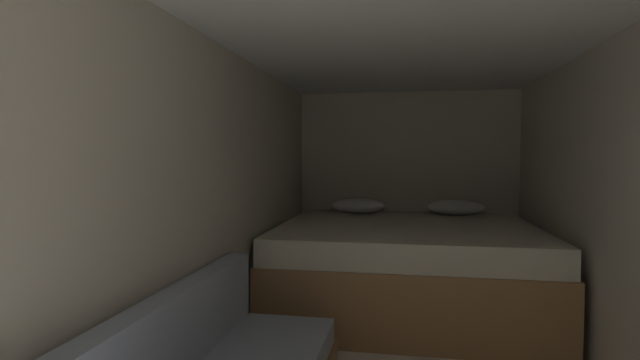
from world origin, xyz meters
The scene contains 4 objects.
wall_back centered at (0.00, 4.79, 1.02)m, with size 2.41×0.05×2.04m, color beige.
wall_left centered at (-1.18, 2.06, 1.02)m, with size 0.05×5.40×2.04m, color beige.
ceiling_slab centered at (0.00, 2.06, 2.06)m, with size 2.41×5.40×0.05m, color white.
bed centered at (0.00, 3.75, 0.38)m, with size 2.19×1.95×0.90m.
Camera 1 is at (-0.03, -0.38, 1.34)m, focal length 26.33 mm.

